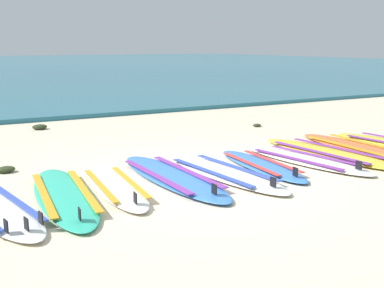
# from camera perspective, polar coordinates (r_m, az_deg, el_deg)

# --- Properties ---
(ground_plane) EXTENTS (80.00, 80.00, 0.00)m
(ground_plane) POSITION_cam_1_polar(r_m,az_deg,el_deg) (5.94, 1.29, -3.92)
(ground_plane) COLOR beige
(surfboard_2) EXTENTS (0.77, 2.35, 0.18)m
(surfboard_2) POSITION_cam_1_polar(r_m,az_deg,el_deg) (5.29, -15.08, -5.92)
(surfboard_2) COLOR #2DB793
(surfboard_2) RESTS_ON ground
(surfboard_3) EXTENTS (0.62, 1.95, 0.18)m
(surfboard_3) POSITION_cam_1_polar(r_m,az_deg,el_deg) (5.48, -9.18, -5.04)
(surfboard_3) COLOR white
(surfboard_3) RESTS_ON ground
(surfboard_4) EXTENTS (0.70, 2.44, 0.18)m
(surfboard_4) POSITION_cam_1_polar(r_m,az_deg,el_deg) (5.82, -2.44, -3.89)
(surfboard_4) COLOR #3875CC
(surfboard_4) RESTS_ON ground
(surfboard_5) EXTENTS (0.81, 2.31, 0.18)m
(surfboard_5) POSITION_cam_1_polar(r_m,az_deg,el_deg) (6.00, 3.78, -3.42)
(surfboard_5) COLOR white
(surfboard_5) RESTS_ON ground
(surfboard_6) EXTENTS (0.60, 1.94, 0.18)m
(surfboard_6) POSITION_cam_1_polar(r_m,az_deg,el_deg) (6.42, 8.26, -2.50)
(surfboard_6) COLOR #3875CC
(surfboard_6) RESTS_ON ground
(surfboard_7) EXTENTS (0.90, 2.22, 0.18)m
(surfboard_7) POSITION_cam_1_polar(r_m,az_deg,el_deg) (6.83, 13.39, -1.84)
(surfboard_7) COLOR white
(surfboard_7) RESTS_ON ground
(surfboard_8) EXTENTS (0.87, 2.56, 0.18)m
(surfboard_8) POSITION_cam_1_polar(r_m,az_deg,el_deg) (7.35, 16.04, -1.01)
(surfboard_8) COLOR yellow
(surfboard_8) RESTS_ON ground
(surfboard_9) EXTENTS (0.72, 2.53, 0.18)m
(surfboard_9) POSITION_cam_1_polar(r_m,az_deg,el_deg) (7.86, 19.42, -0.41)
(surfboard_9) COLOR orange
(surfboard_9) RESTS_ON ground
(seaweed_clump_near_shoreline) EXTENTS (0.17, 0.14, 0.06)m
(seaweed_clump_near_shoreline) POSITION_cam_1_polar(r_m,az_deg,el_deg) (9.60, 7.79, 2.25)
(seaweed_clump_near_shoreline) COLOR #2D381E
(seaweed_clump_near_shoreline) RESTS_ON ground
(seaweed_clump_mid_sand) EXTENTS (0.23, 0.18, 0.08)m
(seaweed_clump_mid_sand) POSITION_cam_1_polar(r_m,az_deg,el_deg) (6.56, -21.41, -2.85)
(seaweed_clump_mid_sand) COLOR #2D381E
(seaweed_clump_mid_sand) RESTS_ON ground
(seaweed_clump_by_the_boards) EXTENTS (0.28, 0.23, 0.10)m
(seaweed_clump_by_the_boards) POSITION_cam_1_polar(r_m,az_deg,el_deg) (9.67, -17.80, 1.97)
(seaweed_clump_by_the_boards) COLOR #2D381E
(seaweed_clump_by_the_boards) RESTS_ON ground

